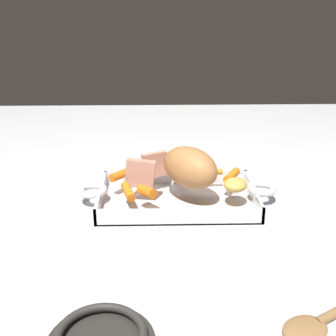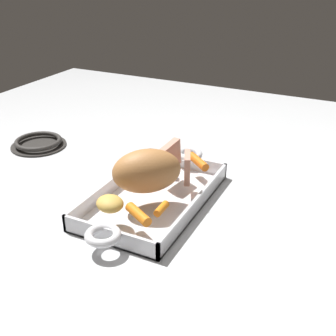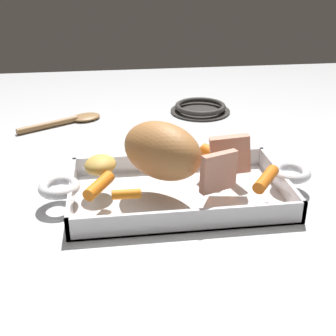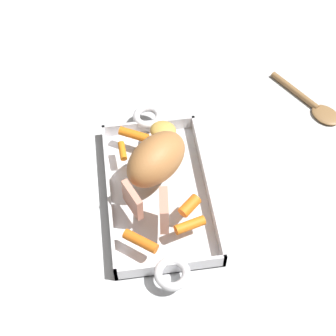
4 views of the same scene
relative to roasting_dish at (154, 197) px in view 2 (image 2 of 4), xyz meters
name	(u,v)px [view 2 (image 2 of 4)]	position (x,y,z in m)	size (l,w,h in m)	color
ground_plane	(154,202)	(0.00, 0.00, -0.01)	(1.88, 1.88, 0.00)	silver
roasting_dish	(154,197)	(0.00, 0.00, 0.00)	(0.46, 0.21, 0.04)	silver
pork_roast	(147,171)	(-0.03, 0.00, 0.08)	(0.15, 0.09, 0.09)	#B17440
roast_slice_outer	(187,167)	(0.05, -0.06, 0.06)	(0.01, 0.06, 0.06)	tan
roast_slice_thin	(170,156)	(0.09, 0.00, 0.06)	(0.02, 0.07, 0.07)	tan
baby_carrot_short	(158,157)	(0.11, 0.05, 0.04)	(0.02, 0.02, 0.06)	orange
baby_carrot_long	(138,214)	(-0.13, -0.04, 0.04)	(0.02, 0.02, 0.07)	orange
baby_carrot_southwest	(161,209)	(-0.09, -0.07, 0.04)	(0.01, 0.01, 0.04)	orange
baby_carrot_southeast	(198,161)	(0.13, -0.05, 0.04)	(0.02, 0.02, 0.07)	orange
baby_carrot_northwest	(147,163)	(0.07, 0.05, 0.04)	(0.02, 0.02, 0.04)	orange
potato_halved	(110,204)	(-0.13, 0.03, 0.05)	(0.06, 0.05, 0.03)	gold
stove_burner_rear	(38,143)	(0.13, 0.44, 0.00)	(0.16, 0.16, 0.02)	#282623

